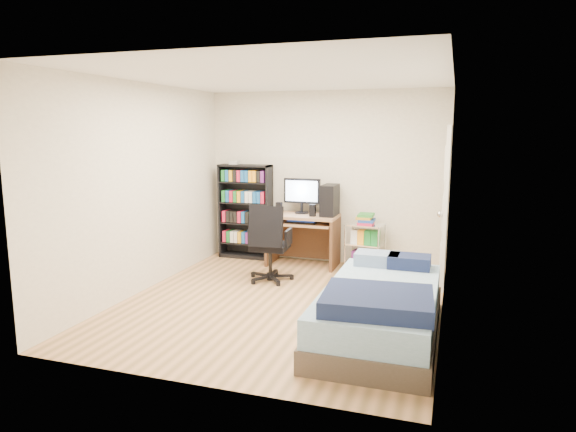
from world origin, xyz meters
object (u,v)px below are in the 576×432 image
(computer_desk, at_px, (311,219))
(bed, at_px, (380,309))
(office_chair, at_px, (269,257))
(media_shelf, at_px, (245,210))

(computer_desk, height_order, bed, computer_desk)
(office_chair, relative_size, bed, 0.48)
(bed, bearing_deg, office_chair, 139.95)
(media_shelf, height_order, bed, media_shelf)
(computer_desk, height_order, office_chair, computer_desk)
(media_shelf, height_order, computer_desk, media_shelf)
(media_shelf, bearing_deg, bed, -45.36)
(media_shelf, relative_size, bed, 0.70)
(media_shelf, distance_m, office_chair, 1.38)
(office_chair, xyz_separation_m, bed, (1.62, -1.36, -0.06))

